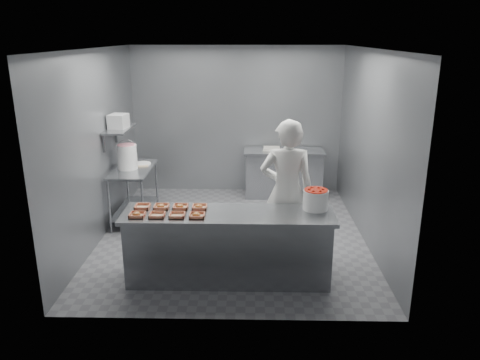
% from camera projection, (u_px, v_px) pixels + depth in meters
% --- Properties ---
extents(floor, '(4.50, 4.50, 0.00)m').
position_uv_depth(floor, '(233.00, 235.00, 7.27)').
color(floor, '#4C4C51').
rests_on(floor, ground).
extents(ceiling, '(4.50, 4.50, 0.00)m').
position_uv_depth(ceiling, '(232.00, 48.00, 6.44)').
color(ceiling, white).
rests_on(ceiling, wall_back).
extents(wall_back, '(4.00, 0.04, 2.80)m').
position_uv_depth(wall_back, '(237.00, 120.00, 9.00)').
color(wall_back, slate).
rests_on(wall_back, ground).
extents(wall_left, '(0.04, 4.50, 2.80)m').
position_uv_depth(wall_left, '(97.00, 147.00, 6.90)').
color(wall_left, slate).
rests_on(wall_left, ground).
extents(wall_right, '(0.04, 4.50, 2.80)m').
position_uv_depth(wall_right, '(369.00, 148.00, 6.81)').
color(wall_right, slate).
rests_on(wall_right, ground).
extents(service_counter, '(2.60, 0.70, 0.90)m').
position_uv_depth(service_counter, '(228.00, 246.00, 5.85)').
color(service_counter, slate).
rests_on(service_counter, ground).
extents(prep_table, '(0.60, 1.20, 0.90)m').
position_uv_depth(prep_table, '(134.00, 186.00, 7.70)').
color(prep_table, slate).
rests_on(prep_table, ground).
extents(back_counter, '(1.50, 0.60, 0.90)m').
position_uv_depth(back_counter, '(283.00, 173.00, 8.93)').
color(back_counter, slate).
rests_on(back_counter, ground).
extents(wall_shelf, '(0.35, 0.90, 0.03)m').
position_uv_depth(wall_shelf, '(119.00, 129.00, 7.42)').
color(wall_shelf, slate).
rests_on(wall_shelf, wall_left).
extents(tray_0, '(0.19, 0.18, 0.06)m').
position_uv_depth(tray_0, '(137.00, 215.00, 5.60)').
color(tray_0, tan).
rests_on(tray_0, service_counter).
extents(tray_1, '(0.19, 0.18, 0.04)m').
position_uv_depth(tray_1, '(157.00, 215.00, 5.59)').
color(tray_1, tan).
rests_on(tray_1, service_counter).
extents(tray_2, '(0.19, 0.18, 0.04)m').
position_uv_depth(tray_2, '(177.00, 215.00, 5.59)').
color(tray_2, tan).
rests_on(tray_2, service_counter).
extents(tray_3, '(0.19, 0.18, 0.06)m').
position_uv_depth(tray_3, '(197.00, 215.00, 5.58)').
color(tray_3, tan).
rests_on(tray_3, service_counter).
extents(tray_4, '(0.19, 0.18, 0.04)m').
position_uv_depth(tray_4, '(142.00, 207.00, 5.87)').
color(tray_4, tan).
rests_on(tray_4, service_counter).
extents(tray_5, '(0.19, 0.18, 0.06)m').
position_uv_depth(tray_5, '(161.00, 206.00, 5.86)').
color(tray_5, tan).
rests_on(tray_5, service_counter).
extents(tray_6, '(0.19, 0.18, 0.06)m').
position_uv_depth(tray_6, '(180.00, 207.00, 5.86)').
color(tray_6, tan).
rests_on(tray_6, service_counter).
extents(tray_7, '(0.19, 0.18, 0.06)m').
position_uv_depth(tray_7, '(199.00, 207.00, 5.85)').
color(tray_7, tan).
rests_on(tray_7, service_counter).
extents(worker, '(0.72, 0.48, 1.96)m').
position_uv_depth(worker, '(287.00, 191.00, 6.25)').
color(worker, silver).
rests_on(worker, ground).
extents(strawberry_tub, '(0.31, 0.31, 0.26)m').
position_uv_depth(strawberry_tub, '(316.00, 199.00, 5.79)').
color(strawberry_tub, white).
rests_on(strawberry_tub, service_counter).
extents(glaze_bucket, '(0.33, 0.31, 0.48)m').
position_uv_depth(glaze_bucket, '(127.00, 156.00, 7.52)').
color(glaze_bucket, white).
rests_on(glaze_bucket, prep_table).
extents(bucket_lid, '(0.37, 0.37, 0.02)m').
position_uv_depth(bucket_lid, '(142.00, 164.00, 7.84)').
color(bucket_lid, white).
rests_on(bucket_lid, prep_table).
extents(rag, '(0.17, 0.15, 0.02)m').
position_uv_depth(rag, '(143.00, 165.00, 7.75)').
color(rag, '#CCB28C').
rests_on(rag, prep_table).
extents(appliance, '(0.30, 0.33, 0.22)m').
position_uv_depth(appliance, '(118.00, 121.00, 7.37)').
color(appliance, gray).
rests_on(appliance, wall_shelf).
extents(paper_stack, '(0.33, 0.27, 0.06)m').
position_uv_depth(paper_stack, '(272.00, 149.00, 8.79)').
color(paper_stack, silver).
rests_on(paper_stack, back_counter).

